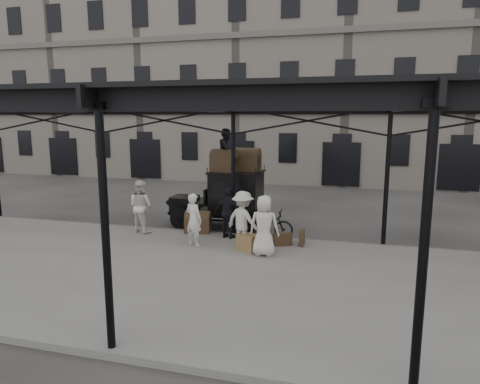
% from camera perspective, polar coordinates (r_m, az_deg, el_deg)
% --- Properties ---
extents(ground, '(120.00, 120.00, 0.00)m').
position_cam_1_polar(ground, '(13.29, -3.30, -8.34)').
color(ground, '#383533').
rests_on(ground, ground).
extents(platform, '(28.00, 8.00, 0.15)m').
position_cam_1_polar(platform, '(11.50, -6.52, -10.97)').
color(platform, slate).
rests_on(platform, ground).
extents(canopy, '(22.50, 9.00, 4.74)m').
position_cam_1_polar(canopy, '(11.01, -6.45, 12.13)').
color(canopy, black).
rests_on(canopy, ground).
extents(building_frontage, '(64.00, 8.00, 14.00)m').
position_cam_1_polar(building_frontage, '(30.35, 7.79, 15.25)').
color(building_frontage, slate).
rests_on(building_frontage, ground).
extents(taxi, '(3.65, 1.55, 2.18)m').
position_cam_1_polar(taxi, '(16.15, -1.56, -0.61)').
color(taxi, black).
rests_on(taxi, ground).
extents(porter_left, '(0.72, 0.60, 1.68)m').
position_cam_1_polar(porter_left, '(13.55, -6.19, -3.66)').
color(porter_left, silver).
rests_on(porter_left, platform).
extents(porter_midleft, '(1.07, 0.94, 1.86)m').
position_cam_1_polar(porter_midleft, '(15.45, -13.07, -1.83)').
color(porter_midleft, silver).
rests_on(porter_midleft, platform).
extents(porter_centre, '(0.89, 0.58, 1.80)m').
position_cam_1_polar(porter_centre, '(12.52, 3.23, -4.48)').
color(porter_centre, beige).
rests_on(porter_centre, platform).
extents(porter_official, '(1.09, 0.65, 1.73)m').
position_cam_1_polar(porter_official, '(14.27, -1.55, -2.80)').
color(porter_official, black).
rests_on(porter_official, platform).
extents(porter_right, '(1.33, 1.09, 1.80)m').
position_cam_1_polar(porter_right, '(13.16, 0.39, -3.75)').
color(porter_right, beige).
rests_on(porter_right, platform).
extents(bicycle, '(1.88, 0.70, 0.98)m').
position_cam_1_polar(bicycle, '(14.41, 3.43, -4.22)').
color(bicycle, black).
rests_on(bicycle, platform).
extents(porter_roof, '(0.65, 0.81, 1.58)m').
position_cam_1_polar(porter_roof, '(15.84, -1.80, 5.63)').
color(porter_roof, black).
rests_on(porter_roof, taxi).
extents(steamer_trunk_roof_near, '(1.03, 0.74, 0.69)m').
position_cam_1_polar(steamer_trunk_roof_near, '(15.75, -2.13, 3.97)').
color(steamer_trunk_roof_near, '#402A1E').
rests_on(steamer_trunk_roof_near, taxi).
extents(steamer_trunk_roof_far, '(1.00, 0.64, 0.72)m').
position_cam_1_polar(steamer_trunk_roof_far, '(15.97, 0.93, 4.11)').
color(steamer_trunk_roof_far, '#402A1E').
rests_on(steamer_trunk_roof_far, taxi).
extents(steamer_trunk_platform, '(0.95, 0.67, 0.64)m').
position_cam_1_polar(steamer_trunk_platform, '(15.19, -5.60, -4.17)').
color(steamer_trunk_platform, '#402A1E').
rests_on(steamer_trunk_platform, platform).
extents(wicker_hamper, '(0.73, 0.65, 0.50)m').
position_cam_1_polar(wicker_hamper, '(13.13, 1.07, -6.72)').
color(wicker_hamper, olive).
rests_on(wicker_hamper, platform).
extents(suitcase_upright, '(0.18, 0.61, 0.45)m').
position_cam_1_polar(suitcase_upright, '(13.83, 8.25, -6.07)').
color(suitcase_upright, '#402A1E').
rests_on(suitcase_upright, platform).
extents(suitcase_flat, '(0.60, 0.43, 0.40)m').
position_cam_1_polar(suitcase_flat, '(13.68, 5.71, -6.30)').
color(suitcase_flat, '#402A1E').
rests_on(suitcase_flat, platform).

